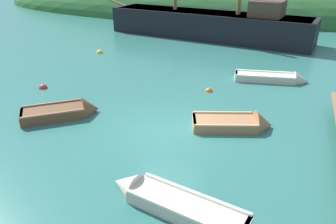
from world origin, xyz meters
TOP-DOWN VIEW (x-y plane):
  - ground_plane at (0.00, 0.00)m, footprint 120.00×120.00m
  - shore_hill at (-8.42, 28.96)m, footprint 51.49×18.12m
  - sailing_ship at (-2.51, 15.50)m, footprint 18.67×5.23m
  - rowboat_near_dock at (3.28, 7.04)m, footprint 3.81×1.65m
  - rowboat_center at (2.43, 1.30)m, footprint 3.18×2.11m
  - rowboat_outer_left at (1.57, -3.71)m, footprint 3.94×1.56m
  - rowboat_far at (-4.24, -0.26)m, footprint 3.01×2.81m
  - buoy_yellow at (-8.14, 8.48)m, footprint 0.43×0.43m
  - buoy_red at (-7.21, 1.88)m, footprint 0.40×0.40m
  - buoy_orange at (0.46, 4.45)m, footprint 0.34×0.34m

SIDE VIEW (x-z plane):
  - ground_plane at x=0.00m, z-range 0.00..0.00m
  - shore_hill at x=-8.42m, z-range -4.54..4.54m
  - buoy_yellow at x=-8.14m, z-range -0.22..0.22m
  - buoy_red at x=-7.21m, z-range -0.20..0.20m
  - buoy_orange at x=0.46m, z-range -0.17..0.17m
  - rowboat_center at x=2.43m, z-range -0.46..0.66m
  - rowboat_near_dock at x=3.28m, z-range -0.34..0.57m
  - rowboat_outer_left at x=1.57m, z-range -0.31..0.56m
  - rowboat_far at x=-4.24m, z-range -0.41..0.68m
  - sailing_ship at x=-2.51m, z-range -4.94..6.43m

